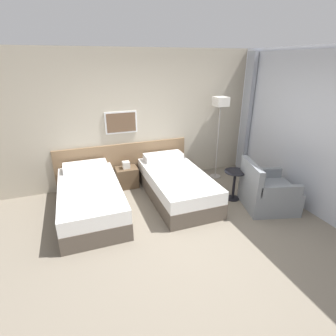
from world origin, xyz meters
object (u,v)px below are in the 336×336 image
at_px(nightstand, 127,177).
at_px(floor_lamp, 220,110).
at_px(bed_near_door, 91,199).
at_px(bed_near_window, 176,184).
at_px(side_table, 234,180).
at_px(armchair, 267,193).

height_order(nightstand, floor_lamp, floor_lamp).
distance_m(bed_near_door, floor_lamp, 3.11).
bearing_deg(nightstand, bed_near_window, -44.34).
xyz_separation_m(nightstand, side_table, (1.79, -1.21, 0.17)).
bearing_deg(bed_near_window, bed_near_door, 180.00).
xyz_separation_m(bed_near_window, side_table, (1.00, -0.44, 0.13)).
xyz_separation_m(bed_near_window, armchair, (1.39, -0.90, 0.00)).
relative_size(bed_near_window, nightstand, 3.57).
height_order(floor_lamp, side_table, floor_lamp).
height_order(bed_near_window, armchair, armchair).
xyz_separation_m(side_table, armchair, (0.39, -0.46, -0.12)).
bearing_deg(armchair, bed_near_door, 88.85).
bearing_deg(floor_lamp, side_table, -101.09).
relative_size(nightstand, armchair, 0.54).
bearing_deg(bed_near_window, side_table, -23.63).
distance_m(bed_near_window, side_table, 1.10).
bearing_deg(side_table, floor_lamp, 78.91).
bearing_deg(bed_near_window, floor_lamp, 25.96).
relative_size(bed_near_window, side_table, 3.48).
distance_m(nightstand, armchair, 2.75).
height_order(bed_near_window, nightstand, bed_near_window).
height_order(bed_near_door, armchair, armchair).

